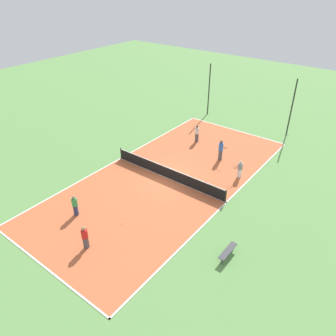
# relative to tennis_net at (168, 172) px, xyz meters

# --- Properties ---
(ground_plane) EXTENTS (80.00, 80.00, 0.00)m
(ground_plane) POSITION_rel_tennis_net_xyz_m (0.00, 0.00, -0.52)
(ground_plane) COLOR #60934C
(court_surface) EXTENTS (10.01, 21.71, 0.02)m
(court_surface) POSITION_rel_tennis_net_xyz_m (0.00, 0.00, -0.51)
(court_surface) COLOR #C66038
(court_surface) RESTS_ON ground_plane
(tennis_net) EXTENTS (9.81, 0.10, 0.98)m
(tennis_net) POSITION_rel_tennis_net_xyz_m (0.00, 0.00, 0.00)
(tennis_net) COLOR black
(tennis_net) RESTS_ON court_surface
(bench) EXTENTS (0.36, 1.56, 0.45)m
(bench) POSITION_rel_tennis_net_xyz_m (7.35, -4.26, -0.13)
(bench) COLOR #333338
(bench) RESTS_ON ground_plane
(player_near_blue) EXTENTS (0.99, 0.67, 1.77)m
(player_near_blue) POSITION_rel_tennis_net_xyz_m (1.72, 4.80, 0.52)
(player_near_blue) COLOR #4C4C51
(player_near_blue) RESTS_ON court_surface
(player_baseline_gray) EXTENTS (0.53, 0.98, 1.40)m
(player_baseline_gray) POSITION_rel_tennis_net_xyz_m (4.18, 3.35, 0.29)
(player_baseline_gray) COLOR white
(player_baseline_gray) RESTS_ON court_surface
(player_far_green) EXTENTS (0.51, 0.51, 1.48)m
(player_far_green) POSITION_rel_tennis_net_xyz_m (-2.03, -6.97, 0.34)
(player_far_green) COLOR navy
(player_far_green) RESTS_ON court_surface
(player_coach_red) EXTENTS (0.43, 0.43, 1.51)m
(player_coach_red) POSITION_rel_tennis_net_xyz_m (0.72, -8.50, 0.35)
(player_coach_red) COLOR #4C4C51
(player_coach_red) RESTS_ON court_surface
(player_far_white) EXTENTS (0.41, 0.41, 1.60)m
(player_far_white) POSITION_rel_tennis_net_xyz_m (-1.64, 6.43, 0.41)
(player_far_white) COLOR #4C4C51
(player_far_white) RESTS_ON court_surface
(tennis_ball_right_alley) EXTENTS (0.07, 0.07, 0.07)m
(tennis_ball_right_alley) POSITION_rel_tennis_net_xyz_m (0.87, -5.87, -0.46)
(tennis_ball_right_alley) COLOR #CCE033
(tennis_ball_right_alley) RESTS_ON court_surface
(tennis_ball_far_baseline) EXTENTS (0.07, 0.07, 0.07)m
(tennis_ball_far_baseline) POSITION_rel_tennis_net_xyz_m (4.20, 9.35, -0.46)
(tennis_ball_far_baseline) COLOR #CCE033
(tennis_ball_far_baseline) RESTS_ON court_surface
(fence_post_back_left) EXTENTS (0.12, 0.12, 5.39)m
(fence_post_back_left) POSITION_rel_tennis_net_xyz_m (-4.36, 12.73, 2.18)
(fence_post_back_left) COLOR black
(fence_post_back_left) RESTS_ON ground_plane
(fence_post_back_right) EXTENTS (0.12, 0.12, 5.39)m
(fence_post_back_right) POSITION_rel_tennis_net_xyz_m (4.36, 12.73, 2.18)
(fence_post_back_right) COLOR black
(fence_post_back_right) RESTS_ON ground_plane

